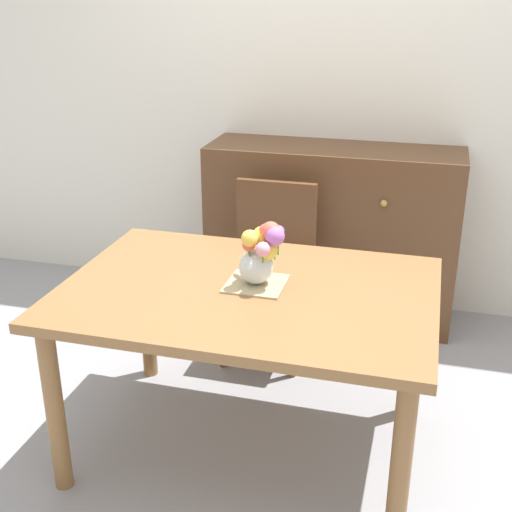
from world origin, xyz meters
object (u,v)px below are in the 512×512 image
dresser (331,234)px  flower_vase (261,253)px  chair_far (271,258)px  dining_table (248,309)px

dresser → flower_vase: flower_vase is taller
chair_far → dining_table: bearing=98.1°
chair_far → dresser: bearing=-115.6°
dresser → flower_vase: bearing=-93.3°
dining_table → flower_vase: bearing=39.0°
dining_table → flower_vase: 0.23m
chair_far → dresser: (0.24, 0.49, -0.02)m
dresser → dining_table: bearing=-95.0°
dining_table → chair_far: chair_far is taller
dining_table → dresser: size_ratio=1.02×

